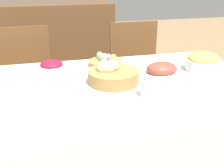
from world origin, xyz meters
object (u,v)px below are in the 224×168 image
ham_platter (162,70)px  knife (145,112)px  drinking_cup (149,88)px  butter_dish (42,104)px  egg_basket (105,62)px  spoon (152,111)px  fork (77,120)px  chair_far_right (137,71)px  dinner_plate (112,115)px  chair_far_left (27,80)px  bread_basket (112,74)px  sideboard (49,50)px  beet_salad_bowl (52,67)px  pineapple_bowl (203,62)px

ham_platter → knife: 0.50m
drinking_cup → butter_dish: bearing=179.2°
egg_basket → knife: bearing=-87.4°
spoon → fork: bearing=179.9°
chair_far_right → spoon: bearing=-106.4°
dinner_plate → fork: dinner_plate is taller
dinner_plate → knife: 0.15m
egg_basket → chair_far_right: bearing=51.4°
fork → spoon: bearing=0.1°
egg_basket → ham_platter: bearing=-38.2°
egg_basket → drinking_cup: drinking_cup is taller
dinner_plate → drinking_cup: drinking_cup is taller
chair_far_left → bread_basket: 0.97m
dinner_plate → knife: dinner_plate is taller
chair_far_right → drinking_cup: (-0.29, -1.00, 0.28)m
chair_far_right → butter_dish: 1.30m
dinner_plate → knife: bearing=0.0°
butter_dish → spoon: bearing=-18.7°
chair_far_left → drinking_cup: 1.21m
chair_far_right → ham_platter: size_ratio=3.12×
chair_far_left → sideboard: (0.21, 0.89, -0.00)m
drinking_cup → chair_far_right: bearing=73.7°
sideboard → chair_far_right: bearing=-51.5°
chair_far_right → drinking_cup: 1.08m
beet_salad_bowl → fork: 0.60m
beet_salad_bowl → knife: beet_salad_bowl is taller
sideboard → chair_far_left: bearing=-103.0°
ham_platter → knife: bearing=-121.3°
bread_basket → pineapple_bowl: 0.58m
butter_dish → egg_basket: bearing=51.4°
egg_basket → fork: bearing=-111.8°
fork → spoon: (0.32, 0.00, 0.00)m
sideboard → beet_salad_bowl: (-0.02, -1.45, 0.28)m
fork → knife: size_ratio=1.00×
bread_basket → pineapple_bowl: (0.58, 0.06, 0.01)m
ham_platter → fork: size_ratio=1.47×
chair_far_left → fork: (0.26, -1.15, 0.24)m
butter_dish → sideboard: bearing=87.5°
chair_far_left → pineapple_bowl: bearing=-38.2°
egg_basket → knife: 0.66m
knife → beet_salad_bowl: bearing=121.5°
pineapple_bowl → knife: 0.68m
chair_far_right → fork: chair_far_right is taller
beet_salad_bowl → fork: (0.07, -0.59, -0.03)m
sideboard → ham_platter: bearing=-69.5°
sideboard → bread_basket: (0.29, -1.67, 0.29)m
knife → butter_dish: 0.46m
pineapple_bowl → butter_dish: (-0.96, -0.28, -0.04)m
pineapple_bowl → butter_dish: bearing=-163.9°
pineapple_bowl → beet_salad_bowl: 0.90m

